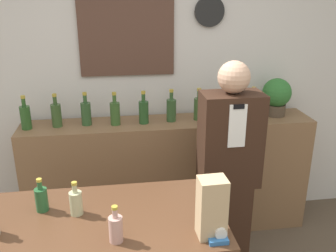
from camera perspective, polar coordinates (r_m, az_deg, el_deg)
The scene contains 18 objects.
back_wall at distance 3.17m, azimuth -4.02°, elevation 8.00°, with size 5.20×0.09×2.70m.
back_shelf at distance 3.25m, azimuth 0.15°, elevation -7.66°, with size 2.38×0.38×1.01m.
shopkeeper at distance 2.66m, azimuth 9.12°, elevation -7.43°, with size 0.40×0.25×1.60m.
potted_plant at distance 3.27m, azimuth 16.22°, elevation 4.50°, with size 0.24×0.24×0.32m.
paper_bag at distance 1.75m, azimuth 6.68°, elevation -12.25°, with size 0.13×0.11×0.29m.
tape_dispenser at distance 1.78m, azimuth 7.77°, elevation -16.50°, with size 0.09×0.06×0.07m.
counter_bottle_1 at distance 2.06m, azimuth -18.73°, elevation -10.44°, with size 0.06×0.06×0.18m.
counter_bottle_2 at distance 1.98m, azimuth -13.85°, elevation -11.20°, with size 0.06×0.06×0.18m.
counter_bottle_3 at distance 1.76m, azimuth -7.97°, elevation -15.15°, with size 0.06×0.06×0.18m.
shelf_bottle_0 at distance 3.05m, azimuth -20.89°, elevation 1.35°, with size 0.08×0.08×0.26m.
shelf_bottle_1 at distance 3.03m, azimuth -16.65°, elevation 1.70°, with size 0.08×0.08×0.26m.
shelf_bottle_2 at distance 3.01m, azimuth -12.38°, elevation 1.98°, with size 0.08×0.08×0.26m.
shelf_bottle_3 at distance 2.97m, azimuth -8.07°, elevation 2.03°, with size 0.08×0.08×0.26m.
shelf_bottle_4 at distance 2.98m, azimuth -3.73°, elevation 2.25°, with size 0.08×0.08×0.26m.
shelf_bottle_5 at distance 3.02m, azimuth 0.51°, elevation 2.56°, with size 0.08×0.08×0.26m.
shelf_bottle_6 at distance 3.07m, azimuth 4.68°, elevation 2.76°, with size 0.08×0.08×0.26m.
shelf_bottle_7 at distance 3.13m, azimuth 8.70°, elevation 2.93°, with size 0.08×0.08×0.26m.
shelf_bottle_8 at distance 3.18m, azimuth 12.74°, elevation 2.93°, with size 0.08×0.08×0.26m.
Camera 1 is at (-0.23, -1.09, 2.02)m, focal length 40.00 mm.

